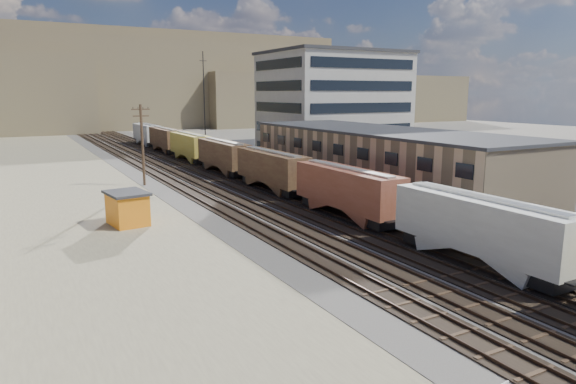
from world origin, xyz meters
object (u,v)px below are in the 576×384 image
maintenance_shed (127,208)px  utility_pole_north (142,143)px  freight_train (245,160)px  parked_car_blue (389,164)px

maintenance_shed → utility_pole_north: bearing=72.8°
utility_pole_north → freight_train: bearing=-15.2°
utility_pole_north → parked_car_blue: size_ratio=1.94×
maintenance_shed → parked_car_blue: size_ratio=0.86×
utility_pole_north → maintenance_shed: size_ratio=2.26×
parked_car_blue → freight_train: bearing=128.8°
freight_train → parked_car_blue: size_ratio=23.22×
freight_train → parked_car_blue: bearing=0.7°
utility_pole_north → parked_car_blue: (36.38, -3.06, -4.58)m
parked_car_blue → maintenance_shed: bearing=148.7°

